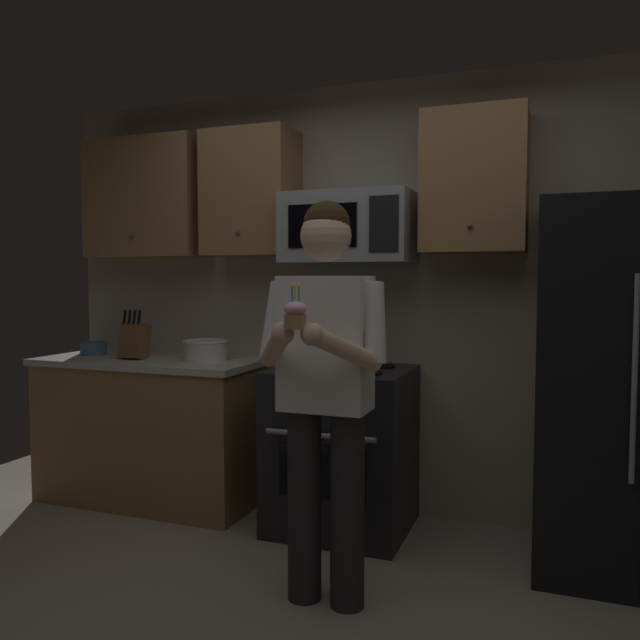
{
  "coord_description": "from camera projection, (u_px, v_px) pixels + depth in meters",
  "views": [
    {
      "loc": [
        0.99,
        -2.04,
        1.43
      ],
      "look_at": [
        0.03,
        0.53,
        1.25
      ],
      "focal_mm": 35.82,
      "sensor_mm": 36.0,
      "label": 1
    }
  ],
  "objects": [
    {
      "name": "wall_back",
      "position": [
        386.0,
        300.0,
        3.9
      ],
      "size": [
        4.4,
        0.1,
        2.6
      ],
      "primitive_type": "cube",
      "color": "#B7AD99",
      "rests_on": "ground"
    },
    {
      "name": "oven_range",
      "position": [
        342.0,
        448.0,
        3.64
      ],
      "size": [
        0.76,
        0.7,
        0.93
      ],
      "color": "black",
      "rests_on": "ground"
    },
    {
      "name": "microwave",
      "position": [
        349.0,
        228.0,
        3.67
      ],
      "size": [
        0.74,
        0.41,
        0.4
      ],
      "color": "#9EA0A5"
    },
    {
      "name": "refrigerator",
      "position": [
        637.0,
        389.0,
        3.05
      ],
      "size": [
        0.9,
        0.75,
        1.8
      ],
      "color": "black",
      "rests_on": "ground"
    },
    {
      "name": "cabinet_row_upper",
      "position": [
        262.0,
        193.0,
        3.9
      ],
      "size": [
        2.78,
        0.36,
        0.76
      ],
      "color": "#9E7247"
    },
    {
      "name": "counter_left",
      "position": [
        152.0,
        429.0,
        4.11
      ],
      "size": [
        1.44,
        0.66,
        0.92
      ],
      "color": "#9E7247",
      "rests_on": "ground"
    },
    {
      "name": "knife_block",
      "position": [
        134.0,
        341.0,
        4.05
      ],
      "size": [
        0.16,
        0.15,
        0.32
      ],
      "color": "brown",
      "rests_on": "counter_left"
    },
    {
      "name": "bowl_large_white",
      "position": [
        205.0,
        350.0,
        3.96
      ],
      "size": [
        0.28,
        0.28,
        0.13
      ],
      "color": "white",
      "rests_on": "counter_left"
    },
    {
      "name": "bowl_small_colored",
      "position": [
        94.0,
        348.0,
        4.29
      ],
      "size": [
        0.18,
        0.18,
        0.08
      ],
      "color": "#4C7299",
      "rests_on": "counter_left"
    },
    {
      "name": "person",
      "position": [
        325.0,
        379.0,
        2.75
      ],
      "size": [
        0.6,
        0.48,
        1.76
      ],
      "color": "#262628",
      "rests_on": "ground"
    },
    {
      "name": "cupcake",
      "position": [
        295.0,
        314.0,
        2.42
      ],
      "size": [
        0.09,
        0.09,
        0.17
      ],
      "color": "#A87F56"
    }
  ]
}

